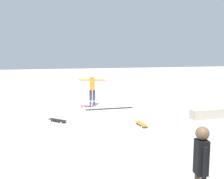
{
  "coord_description": "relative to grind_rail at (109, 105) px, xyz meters",
  "views": [
    {
      "loc": [
        3.07,
        11.93,
        2.73
      ],
      "look_at": [
        0.21,
        0.27,
        1.0
      ],
      "focal_mm": 43.12,
      "sensor_mm": 36.0,
      "label": 1
    }
  ],
  "objects": [
    {
      "name": "skate_ledge",
      "position": [
        -4.0,
        2.65,
        0.01
      ],
      "size": [
        2.54,
        0.64,
        0.38
      ],
      "primitive_type": "cube",
      "rotation": [
        0.0,
        0.0,
        0.08
      ],
      "color": "#B2A893",
      "rests_on": "ground_plane"
    },
    {
      "name": "skater_main",
      "position": [
        0.69,
        -0.77,
        0.75
      ],
      "size": [
        1.27,
        0.44,
        1.62
      ],
      "rotation": [
        0.0,
        0.0,
        6.0
      ],
      "color": "#2D3351",
      "rests_on": "ground_plane"
    },
    {
      "name": "grind_rail",
      "position": [
        0.0,
        0.0,
        0.0
      ],
      "size": [
        2.3,
        0.28,
        0.43
      ],
      "rotation": [
        0.0,
        0.0,
        0.02
      ],
      "color": "black",
      "rests_on": "ground_plane"
    },
    {
      "name": "skateboard_main",
      "position": [
        0.91,
        -0.74,
        -0.11
      ],
      "size": [
        0.82,
        0.33,
        0.09
      ],
      "rotation": [
        0.0,
        0.0,
        0.12
      ],
      "color": "#E05993",
      "rests_on": "ground_plane"
    },
    {
      "name": "ground_plane",
      "position": [
        -0.21,
        0.23,
        -0.19
      ],
      "size": [
        60.0,
        60.0,
        0.0
      ],
      "primitive_type": "plane",
      "color": "#ADA89E"
    },
    {
      "name": "loose_skateboard_black",
      "position": [
        2.5,
        1.82,
        -0.11
      ],
      "size": [
        0.71,
        0.7,
        0.09
      ],
      "rotation": [
        0.0,
        0.0,
        2.37
      ],
      "color": "black",
      "rests_on": "ground_plane"
    },
    {
      "name": "loose_skateboard_orange",
      "position": [
        -0.47,
        3.09,
        -0.11
      ],
      "size": [
        0.3,
        0.81,
        0.09
      ],
      "rotation": [
        0.0,
        0.0,
        1.64
      ],
      "color": "orange",
      "rests_on": "ground_plane"
    },
    {
      "name": "bystander_black_shirt",
      "position": [
        0.53,
        8.59,
        0.7
      ],
      "size": [
        0.21,
        0.36,
        1.57
      ],
      "rotation": [
        0.0,
        0.0,
        4.55
      ],
      "color": "brown",
      "rests_on": "ground_plane"
    }
  ]
}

